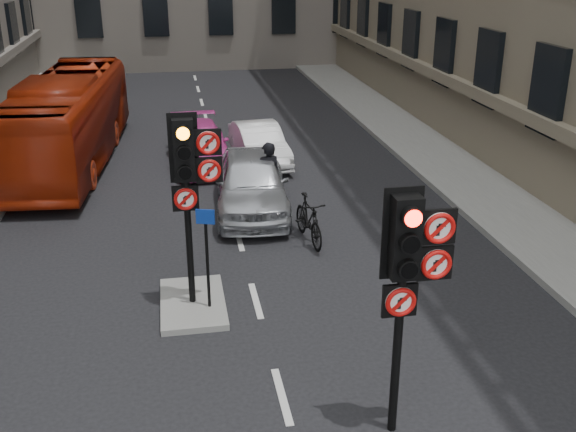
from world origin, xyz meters
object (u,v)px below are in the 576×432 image
object	(u,v)px
car_pink	(199,145)
bus_red	(68,120)
signal_far	(190,170)
info_sign	(207,245)
motorcycle	(309,220)
car_silver	(251,182)
signal_near	(410,264)
motorcyclist	(268,177)
car_white	(259,144)

from	to	relation	value
car_pink	bus_red	bearing A→B (deg)	166.09
signal_far	info_sign	world-z (taller)	signal_far
motorcycle	car_pink	bearing A→B (deg)	101.57
car_silver	car_pink	world-z (taller)	car_silver
signal_near	motorcycle	size ratio (longest dim) A/B	1.99
info_sign	signal_near	bearing A→B (deg)	-40.34
signal_near	car_silver	world-z (taller)	signal_near
signal_far	bus_red	world-z (taller)	signal_far
signal_near	bus_red	size ratio (longest dim) A/B	0.36
motorcycle	motorcyclist	xyz separation A→B (m)	(-0.61, 2.14, 0.36)
signal_near	car_pink	size ratio (longest dim) A/B	0.83
car_pink	motorcyclist	size ratio (longest dim) A/B	2.38
car_white	car_pink	xyz separation A→B (m)	(-1.85, 0.20, 0.02)
signal_near	car_white	bearing A→B (deg)	90.90
car_silver	motorcyclist	xyz separation A→B (m)	(0.42, -0.05, 0.14)
signal_far	bus_red	bearing A→B (deg)	109.01
motorcyclist	signal_far	bearing A→B (deg)	55.46
car_silver	motorcyclist	size ratio (longest dim) A/B	2.47
motorcycle	signal_near	bearing A→B (deg)	-97.37
signal_near	car_white	xyz separation A→B (m)	(-0.20, 12.83, -1.97)
motorcycle	car_white	bearing A→B (deg)	85.87
motorcyclist	bus_red	bearing A→B (deg)	-54.06
signal_far	info_sign	size ratio (longest dim) A/B	1.84
car_silver	signal_far	bearing A→B (deg)	-104.32
bus_red	motorcyclist	world-z (taller)	bus_red
motorcyclist	info_sign	bearing A→B (deg)	58.75
signal_far	motorcycle	world-z (taller)	signal_far
car_silver	info_sign	distance (m)	5.27
signal_near	motorcyclist	bearing A→B (deg)	93.52
car_silver	car_pink	distance (m)	4.40
signal_far	info_sign	bearing A→B (deg)	-51.80
motorcycle	motorcyclist	world-z (taller)	motorcyclist
car_silver	car_pink	size ratio (longest dim) A/B	1.04
car_white	bus_red	bearing A→B (deg)	164.82
signal_near	bus_red	bearing A→B (deg)	113.41
bus_red	signal_near	bearing A→B (deg)	-61.82
signal_far	car_white	distance (m)	9.39
car_silver	motorcyclist	world-z (taller)	motorcyclist
signal_near	motorcyclist	distance (m)	8.89
motorcycle	info_sign	xyz separation A→B (m)	(-2.46, -2.85, 0.83)
signal_near	car_pink	distance (m)	13.33
signal_near	car_silver	size ratio (longest dim) A/B	0.80
car_pink	car_silver	bearing A→B (deg)	-77.98
signal_near	motorcycle	world-z (taller)	signal_near
motorcyclist	motorcycle	bearing A→B (deg)	95.09
motorcyclist	info_sign	distance (m)	5.34
car_white	info_sign	xyz separation A→B (m)	(-2.18, -9.10, 0.77)
signal_far	motorcyclist	size ratio (longest dim) A/B	1.98
car_silver	bus_red	distance (m)	7.16
car_white	motorcyclist	size ratio (longest dim) A/B	2.04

